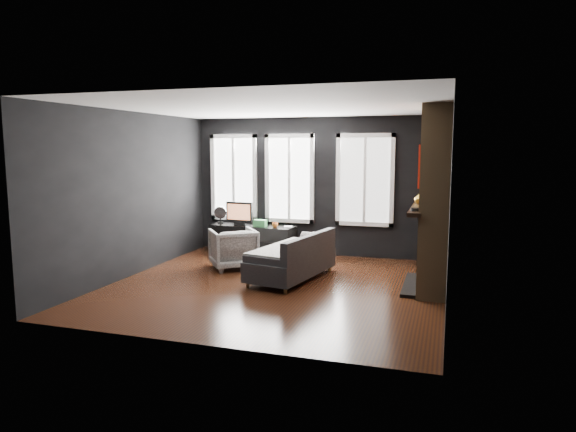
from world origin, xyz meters
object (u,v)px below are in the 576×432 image
(sofa, at_px, (291,256))
(armchair, at_px, (233,246))
(media_console, at_px, (253,240))
(mantel_vase, at_px, (420,198))
(mug, at_px, (275,224))
(book, at_px, (284,222))
(monitor, at_px, (239,212))

(sofa, xyz_separation_m, armchair, (-1.20, 0.42, 0.01))
(sofa, bearing_deg, media_console, 139.68)
(sofa, relative_size, media_console, 1.03)
(armchair, height_order, mantel_vase, mantel_vase)
(media_console, bearing_deg, mug, -9.90)
(sofa, distance_m, book, 1.74)
(sofa, relative_size, book, 8.28)
(book, bearing_deg, armchair, -115.87)
(sofa, relative_size, armchair, 2.28)
(book, relative_size, mantel_vase, 1.15)
(armchair, relative_size, media_console, 0.45)
(sofa, height_order, monitor, monitor)
(monitor, height_order, mug, monitor)
(mug, height_order, book, book)
(sofa, distance_m, monitor, 2.30)
(media_console, height_order, monitor, monitor)
(book, xyz_separation_m, mantel_vase, (2.58, -1.02, 0.63))
(mug, distance_m, mantel_vase, 2.97)
(sofa, xyz_separation_m, mug, (-0.79, 1.49, 0.27))
(monitor, xyz_separation_m, mantel_vase, (3.53, -1.04, 0.47))
(mug, bearing_deg, monitor, 171.73)
(monitor, relative_size, book, 2.73)
(mantel_vase, bearing_deg, monitor, 163.65)
(armchair, relative_size, monitor, 1.33)
(media_console, bearing_deg, armchair, -80.88)
(sofa, bearing_deg, mantel_vase, 27.32)
(media_console, relative_size, mug, 14.32)
(armchair, bearing_deg, mantel_vase, 145.66)
(sofa, relative_size, mug, 14.82)
(mantel_vase, bearing_deg, armchair, -177.27)
(armchair, distance_m, media_console, 1.21)
(armchair, bearing_deg, monitor, -109.38)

